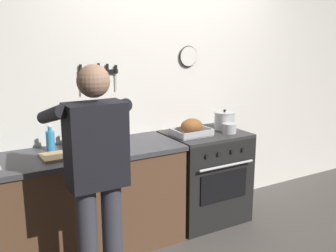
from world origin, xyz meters
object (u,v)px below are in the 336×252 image
stove (204,176)px  person_cook (96,172)px  cutting_board (64,155)px  roasting_pan (192,128)px  bottle_olive_oil (76,136)px  bottle_soy_sauce (74,136)px  bottle_hot_sauce (87,141)px  bottle_cooking_oil (88,131)px  bottle_dish_soap (50,140)px  bottle_vinegar (103,130)px  stock_pot (224,121)px  saucepan (229,128)px

stove → person_cook: 1.60m
cutting_board → roasting_pan: bearing=1.9°
roasting_pan → bottle_olive_oil: 1.09m
bottle_soy_sauce → bottle_hot_sauce: bearing=-75.1°
stove → person_cook: bearing=-153.8°
roasting_pan → bottle_hot_sauce: bottle_hot_sauce is taller
bottle_cooking_oil → bottle_dish_soap: (-0.36, -0.10, -0.02)m
bottle_vinegar → bottle_dish_soap: bearing=-168.5°
person_cook → bottle_vinegar: 1.00m
cutting_board → stove: bearing=2.7°
stove → person_cook: (-1.37, -0.67, 0.50)m
bottle_dish_soap → bottle_hot_sauce: 0.29m
roasting_pan → stock_pot: (0.43, 0.05, 0.02)m
bottle_vinegar → stove: bearing=-13.9°
roasting_pan → bottle_dish_soap: 1.29m
bottle_olive_oil → stove: bearing=-4.3°
person_cook → cutting_board: size_ratio=4.61×
bottle_cooking_oil → bottle_hot_sauce: 0.22m
cutting_board → bottle_hot_sauce: bearing=25.6°
roasting_pan → bottle_vinegar: size_ratio=1.53×
cutting_board → bottle_hot_sauce: 0.25m
cutting_board → bottle_vinegar: 0.54m
stove → bottle_cooking_oil: bearing=167.9°
person_cook → roasting_pan: 1.35m
person_cook → bottle_soy_sauce: 0.91m
bottle_dish_soap → person_cook: bearing=-83.4°
saucepan → bottle_soy_sauce: size_ratio=0.72×
roasting_pan → person_cook: bearing=-151.4°
person_cook → roasting_pan: size_ratio=4.72×
bottle_vinegar → roasting_pan: bearing=-18.6°
saucepan → bottle_soy_sauce: (-1.43, 0.35, 0.03)m
stove → bottle_vinegar: bottle_vinegar is taller
person_cook → bottle_olive_oil: size_ratio=6.44×
bottle_vinegar → bottle_hot_sauce: 0.30m
bottle_olive_oil → bottle_soy_sauce: bearing=79.3°
bottle_soy_sauce → saucepan: bearing=-13.9°
person_cook → bottle_hot_sauce: bearing=-8.0°
stove → stock_pot: 0.59m
stove → cutting_board: size_ratio=2.50×
bottle_cooking_oil → saucepan: bearing=-15.7°
roasting_pan → stock_pot: 0.43m
bottle_cooking_oil → roasting_pan: bearing=-15.9°
stove → bottle_olive_oil: 1.38m
person_cook → saucepan: person_cook is taller
roasting_pan → saucepan: 0.39m
stove → bottle_cooking_oil: bottle_cooking_oil is taller
stock_pot → bottle_vinegar: bearing=170.0°
stove → stock_pot: size_ratio=4.37×
stove → bottle_olive_oil: bearing=175.7°
bottle_cooking_oil → bottle_vinegar: (0.13, 0.00, -0.01)m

